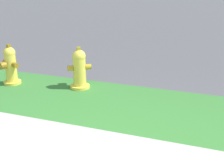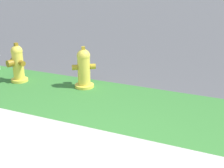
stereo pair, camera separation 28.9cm
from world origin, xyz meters
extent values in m
cube|color=#387A33|center=(0.00, 2.00, 0.00)|extent=(18.00, 1.67, 0.01)
cylinder|color=yellow|center=(-1.10, 2.43, 0.03)|extent=(0.32, 0.32, 0.05)
cylinder|color=yellow|center=(-1.10, 2.43, 0.30)|extent=(0.21, 0.21, 0.49)
sphere|color=yellow|center=(-1.10, 2.43, 0.54)|extent=(0.22, 0.22, 0.22)
cube|color=#B29323|center=(-1.10, 2.43, 0.67)|extent=(0.08, 0.08, 0.06)
cylinder|color=#B29323|center=(-1.22, 2.34, 0.35)|extent=(0.13, 0.13, 0.09)
cylinder|color=#B29323|center=(-0.98, 2.52, 0.35)|extent=(0.13, 0.13, 0.09)
cylinder|color=#B29323|center=(-1.19, 2.55, 0.35)|extent=(0.16, 0.15, 0.12)
cylinder|color=yellow|center=(-2.29, 2.22, 0.03)|extent=(0.29, 0.29, 0.05)
cylinder|color=yellow|center=(-2.29, 2.22, 0.30)|extent=(0.19, 0.19, 0.50)
sphere|color=yellow|center=(-2.29, 2.22, 0.55)|extent=(0.20, 0.20, 0.20)
cube|color=olive|center=(-2.29, 2.22, 0.66)|extent=(0.07, 0.07, 0.06)
cylinder|color=olive|center=(-2.16, 2.17, 0.36)|extent=(0.12, 0.12, 0.09)
cylinder|color=olive|center=(-2.42, 2.26, 0.36)|extent=(0.12, 0.12, 0.09)
cylinder|color=olive|center=(-2.34, 2.08, 0.36)|extent=(0.15, 0.13, 0.12)
camera|label=1|loc=(1.09, -1.96, 1.79)|focal=50.00mm
camera|label=2|loc=(1.36, -1.85, 1.79)|focal=50.00mm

